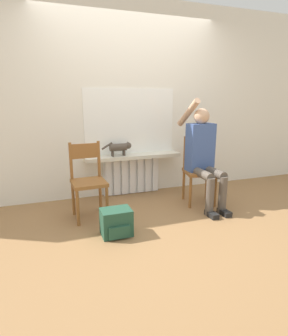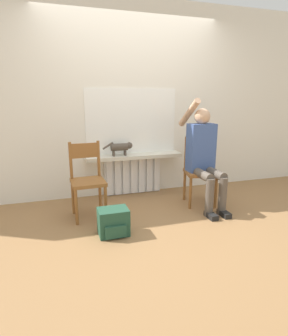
{
  "view_description": "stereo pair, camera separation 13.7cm",
  "coord_description": "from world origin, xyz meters",
  "views": [
    {
      "loc": [
        -1.18,
        -2.69,
        1.39
      ],
      "look_at": [
        0.0,
        0.61,
        0.52
      ],
      "focal_mm": 30.0,
      "sensor_mm": 36.0,
      "label": 1
    },
    {
      "loc": [
        -1.05,
        -2.73,
        1.39
      ],
      "look_at": [
        0.0,
        0.61,
        0.52
      ],
      "focal_mm": 30.0,
      "sensor_mm": 36.0,
      "label": 2
    }
  ],
  "objects": [
    {
      "name": "ground_plane",
      "position": [
        0.0,
        0.0,
        0.0
      ],
      "size": [
        12.0,
        12.0,
        0.0
      ],
      "primitive_type": "plane",
      "color": "olive"
    },
    {
      "name": "wall_with_window",
      "position": [
        0.0,
        1.23,
        1.35
      ],
      "size": [
        7.0,
        0.06,
        2.7
      ],
      "color": "white",
      "rests_on": "ground_plane"
    },
    {
      "name": "radiator",
      "position": [
        0.0,
        1.15,
        0.28
      ],
      "size": [
        0.85,
        0.08,
        0.56
      ],
      "color": "white",
      "rests_on": "ground_plane"
    },
    {
      "name": "windowsill",
      "position": [
        0.0,
        1.07,
        0.58
      ],
      "size": [
        1.38,
        0.26,
        0.05
      ],
      "color": "beige",
      "rests_on": "radiator"
    },
    {
      "name": "window_glass",
      "position": [
        0.0,
        1.2,
        1.06
      ],
      "size": [
        1.32,
        0.01,
        0.92
      ],
      "color": "white",
      "rests_on": "windowsill"
    },
    {
      "name": "chair_left",
      "position": [
        -0.74,
        0.5,
        0.46
      ],
      "size": [
        0.4,
        0.4,
        0.89
      ],
      "rotation": [
        0.0,
        0.0,
        0.04
      ],
      "color": "brown",
      "rests_on": "ground_plane"
    },
    {
      "name": "chair_right",
      "position": [
        0.74,
        0.5,
        0.46
      ],
      "size": [
        0.46,
        0.46,
        0.89
      ],
      "rotation": [
        0.0,
        0.0,
        -0.22
      ],
      "color": "brown",
      "rests_on": "ground_plane"
    },
    {
      "name": "person",
      "position": [
        0.73,
        0.39,
        0.7
      ],
      "size": [
        0.36,
        0.97,
        1.39
      ],
      "color": "brown",
      "rests_on": "ground_plane"
    },
    {
      "name": "cat",
      "position": [
        -0.2,
        1.04,
        0.73
      ],
      "size": [
        0.42,
        0.1,
        0.2
      ],
      "color": "#4C4238",
      "rests_on": "windowsill"
    },
    {
      "name": "backpack",
      "position": [
        -0.55,
        -0.07,
        0.14
      ],
      "size": [
        0.31,
        0.26,
        0.28
      ],
      "color": "#234C38",
      "rests_on": "ground_plane"
    }
  ]
}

